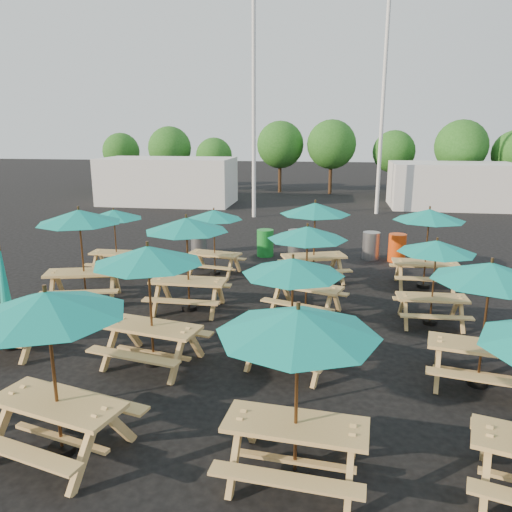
# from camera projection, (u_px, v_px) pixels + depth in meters

# --- Properties ---
(ground) EXTENTS (120.00, 120.00, 0.00)m
(ground) POSITION_uv_depth(u_px,v_px,m) (247.00, 312.00, 12.73)
(ground) COLOR black
(ground) RESTS_ON ground
(picnic_unit_1) EXTENTS (2.07, 1.85, 2.46)m
(picnic_unit_1) POSITION_uv_depth(u_px,v_px,m) (6.00, 303.00, 10.42)
(picnic_unit_1) COLOR tan
(picnic_unit_1) RESTS_ON ground
(picnic_unit_2) EXTENTS (2.68, 2.68, 2.53)m
(picnic_unit_2) POSITION_uv_depth(u_px,v_px,m) (79.00, 222.00, 12.99)
(picnic_unit_2) COLOR tan
(picnic_unit_2) RESTS_ON ground
(picnic_unit_3) EXTENTS (1.82, 1.82, 2.09)m
(picnic_unit_3) POSITION_uv_depth(u_px,v_px,m) (114.00, 218.00, 15.74)
(picnic_unit_3) COLOR tan
(picnic_unit_3) RESTS_ON ground
(picnic_unit_4) EXTENTS (2.61, 2.61, 2.47)m
(picnic_unit_4) POSITION_uv_depth(u_px,v_px,m) (47.00, 314.00, 6.69)
(picnic_unit_4) COLOR tan
(picnic_unit_4) RESTS_ON ground
(picnic_unit_5) EXTENTS (2.50, 2.50, 2.43)m
(picnic_unit_5) POSITION_uv_depth(u_px,v_px,m) (148.00, 262.00, 9.42)
(picnic_unit_5) COLOR tan
(picnic_unit_5) RESTS_ON ground
(picnic_unit_6) EXTENTS (2.14, 2.14, 2.44)m
(picnic_unit_6) POSITION_uv_depth(u_px,v_px,m) (187.00, 230.00, 12.36)
(picnic_unit_6) COLOR tan
(picnic_unit_6) RESTS_ON ground
(picnic_unit_7) EXTENTS (2.13, 2.13, 2.10)m
(picnic_unit_7) POSITION_uv_depth(u_px,v_px,m) (214.00, 219.00, 15.59)
(picnic_unit_7) COLOR tan
(picnic_unit_7) RESTS_ON ground
(picnic_unit_8) EXTENTS (2.28, 2.28, 2.42)m
(picnic_unit_8) POSITION_uv_depth(u_px,v_px,m) (298.00, 333.00, 6.21)
(picnic_unit_8) COLOR tan
(picnic_unit_8) RESTS_ON ground
(picnic_unit_9) EXTENTS (2.45, 2.45, 2.23)m
(picnic_unit_9) POSITION_uv_depth(u_px,v_px,m) (293.00, 273.00, 9.32)
(picnic_unit_9) COLOR tan
(picnic_unit_9) RESTS_ON ground
(picnic_unit_10) EXTENTS (2.52, 2.52, 2.27)m
(picnic_unit_10) POSITION_uv_depth(u_px,v_px,m) (307.00, 238.00, 12.13)
(picnic_unit_10) COLOR tan
(picnic_unit_10) RESTS_ON ground
(picnic_unit_11) EXTENTS (2.68, 2.68, 2.44)m
(picnic_unit_11) POSITION_uv_depth(u_px,v_px,m) (315.00, 213.00, 14.83)
(picnic_unit_11) COLOR tan
(picnic_unit_11) RESTS_ON ground
(picnic_unit_13) EXTENTS (2.39, 2.39, 2.34)m
(picnic_unit_13) POSITION_uv_depth(u_px,v_px,m) (490.00, 279.00, 8.63)
(picnic_unit_13) COLOR tan
(picnic_unit_13) RESTS_ON ground
(picnic_unit_14) EXTENTS (1.83, 1.83, 2.07)m
(picnic_unit_14) POSITION_uv_depth(u_px,v_px,m) (436.00, 252.00, 11.53)
(picnic_unit_14) COLOR tan
(picnic_unit_14) RESTS_ON ground
(picnic_unit_15) EXTENTS (2.04, 2.04, 2.35)m
(picnic_unit_15) POSITION_uv_depth(u_px,v_px,m) (429.00, 220.00, 14.22)
(picnic_unit_15) COLOR tan
(picnic_unit_15) RESTS_ON ground
(waste_bin_0) EXTENTS (0.61, 0.61, 0.98)m
(waste_bin_0) POSITION_uv_depth(u_px,v_px,m) (199.00, 240.00, 18.67)
(waste_bin_0) COLOR gray
(waste_bin_0) RESTS_ON ground
(waste_bin_1) EXTENTS (0.61, 0.61, 0.98)m
(waste_bin_1) POSITION_uv_depth(u_px,v_px,m) (265.00, 243.00, 18.21)
(waste_bin_1) COLOR #17812B
(waste_bin_1) RESTS_ON ground
(waste_bin_2) EXTENTS (0.61, 0.61, 0.98)m
(waste_bin_2) POSITION_uv_depth(u_px,v_px,m) (296.00, 243.00, 18.17)
(waste_bin_2) COLOR gray
(waste_bin_2) RESTS_ON ground
(waste_bin_3) EXTENTS (0.61, 0.61, 0.98)m
(waste_bin_3) POSITION_uv_depth(u_px,v_px,m) (371.00, 246.00, 17.80)
(waste_bin_3) COLOR gray
(waste_bin_3) RESTS_ON ground
(waste_bin_4) EXTENTS (0.61, 0.61, 0.98)m
(waste_bin_4) POSITION_uv_depth(u_px,v_px,m) (397.00, 248.00, 17.47)
(waste_bin_4) COLOR #DF420D
(waste_bin_4) RESTS_ON ground
(mast_0) EXTENTS (0.20, 0.20, 12.00)m
(mast_0) POSITION_uv_depth(u_px,v_px,m) (254.00, 98.00, 24.93)
(mast_0) COLOR silver
(mast_0) RESTS_ON ground
(mast_1) EXTENTS (0.20, 0.20, 12.00)m
(mast_1) POSITION_uv_depth(u_px,v_px,m) (383.00, 100.00, 25.91)
(mast_1) COLOR silver
(mast_1) RESTS_ON ground
(event_tent_0) EXTENTS (8.00, 4.00, 2.80)m
(event_tent_0) POSITION_uv_depth(u_px,v_px,m) (168.00, 181.00, 30.78)
(event_tent_0) COLOR silver
(event_tent_0) RESTS_ON ground
(event_tent_1) EXTENTS (7.00, 4.00, 2.60)m
(event_tent_1) POSITION_uv_depth(u_px,v_px,m) (452.00, 185.00, 29.30)
(event_tent_1) COLOR silver
(event_tent_1) RESTS_ON ground
(tree_0) EXTENTS (2.80, 2.80, 4.24)m
(tree_0) POSITION_uv_depth(u_px,v_px,m) (121.00, 151.00, 38.24)
(tree_0) COLOR #382314
(tree_0) RESTS_ON ground
(tree_1) EXTENTS (3.11, 3.11, 4.72)m
(tree_1) POSITION_uv_depth(u_px,v_px,m) (170.00, 148.00, 36.25)
(tree_1) COLOR #382314
(tree_1) RESTS_ON ground
(tree_2) EXTENTS (2.59, 2.59, 3.93)m
(tree_2) POSITION_uv_depth(u_px,v_px,m) (214.00, 156.00, 35.65)
(tree_2) COLOR #382314
(tree_2) RESTS_ON ground
(tree_3) EXTENTS (3.36, 3.36, 5.09)m
(tree_3) POSITION_uv_depth(u_px,v_px,m) (280.00, 145.00, 35.81)
(tree_3) COLOR #382314
(tree_3) RESTS_ON ground
(tree_4) EXTENTS (3.41, 3.41, 5.17)m
(tree_4) POSITION_uv_depth(u_px,v_px,m) (331.00, 144.00, 34.82)
(tree_4) COLOR #382314
(tree_4) RESTS_ON ground
(tree_5) EXTENTS (2.94, 2.94, 4.45)m
(tree_5) POSITION_uv_depth(u_px,v_px,m) (394.00, 152.00, 34.72)
(tree_5) COLOR #382314
(tree_5) RESTS_ON ground
(tree_6) EXTENTS (3.38, 3.38, 5.13)m
(tree_6) POSITION_uv_depth(u_px,v_px,m) (461.00, 146.00, 32.32)
(tree_6) COLOR #382314
(tree_6) RESTS_ON ground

